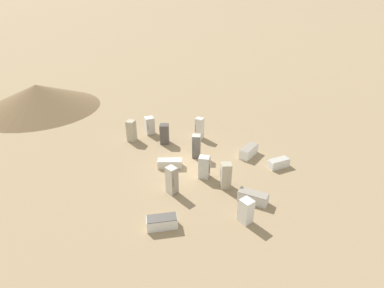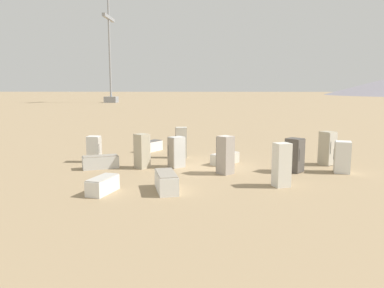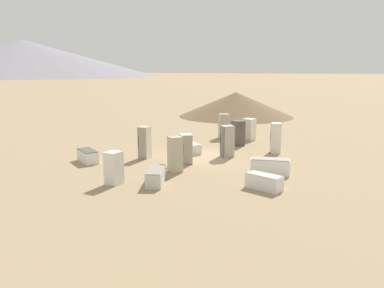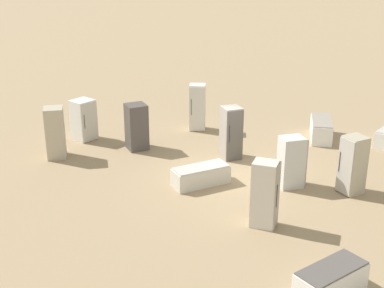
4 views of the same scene
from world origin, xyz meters
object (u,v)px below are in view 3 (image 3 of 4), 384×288
(discarded_fridge_12, at_px, (238,133))
(discarded_fridge_13, at_px, (175,154))
(discarded_fridge_3, at_px, (190,148))
(discarded_fridge_0, at_px, (156,176))
(discarded_fridge_5, at_px, (88,156))
(discarded_fridge_1, at_px, (114,168))
(discarded_fridge_2, at_px, (145,142))
(discarded_fridge_9, at_px, (227,141))
(discarded_fridge_8, at_px, (270,166))
(discarded_fridge_11, at_px, (186,149))
(discarded_fridge_4, at_px, (264,182))
(discarded_fridge_7, at_px, (276,138))
(discarded_fridge_10, at_px, (249,129))
(discarded_fridge_6, at_px, (224,126))

(discarded_fridge_12, distance_m, discarded_fridge_13, 7.95)
(discarded_fridge_3, bearing_deg, discarded_fridge_0, 52.35)
(discarded_fridge_0, height_order, discarded_fridge_5, discarded_fridge_5)
(discarded_fridge_1, xyz_separation_m, discarded_fridge_12, (2.00, 11.01, 0.11))
(discarded_fridge_2, height_order, discarded_fridge_9, discarded_fridge_9)
(discarded_fridge_1, distance_m, discarded_fridge_8, 7.73)
(discarded_fridge_3, height_order, discarded_fridge_11, discarded_fridge_11)
(discarded_fridge_11, bearing_deg, discarded_fridge_4, 115.16)
(discarded_fridge_8, bearing_deg, discarded_fridge_7, 176.77)
(discarded_fridge_9, relative_size, discarded_fridge_12, 1.10)
(discarded_fridge_2, height_order, discarded_fridge_13, discarded_fridge_2)
(discarded_fridge_2, bearing_deg, discarded_fridge_10, -118.10)
(discarded_fridge_9, bearing_deg, discarded_fridge_12, -35.15)
(discarded_fridge_2, height_order, discarded_fridge_11, discarded_fridge_2)
(discarded_fridge_8, bearing_deg, discarded_fridge_5, -91.93)
(discarded_fridge_9, height_order, discarded_fridge_10, discarded_fridge_9)
(discarded_fridge_7, bearing_deg, discarded_fridge_1, 132.31)
(discarded_fridge_6, xyz_separation_m, discarded_fridge_7, (4.88, -3.40, 0.02))
(discarded_fridge_6, bearing_deg, discarded_fridge_1, -35.98)
(discarded_fridge_6, height_order, discarded_fridge_9, discarded_fridge_9)
(discarded_fridge_0, xyz_separation_m, discarded_fridge_5, (-5.69, 1.76, 0.00))
(discarded_fridge_4, relative_size, discarded_fridge_12, 0.99)
(discarded_fridge_6, height_order, discarded_fridge_7, discarded_fridge_7)
(discarded_fridge_2, bearing_deg, discarded_fridge_9, -153.69)
(discarded_fridge_11, bearing_deg, discarded_fridge_5, -15.52)
(discarded_fridge_9, bearing_deg, discarded_fridge_4, 171.68)
(discarded_fridge_12, relative_size, discarded_fridge_13, 0.94)
(discarded_fridge_5, relative_size, discarded_fridge_7, 0.97)
(discarded_fridge_12, bearing_deg, discarded_fridge_13, -53.01)
(discarded_fridge_0, bearing_deg, discarded_fridge_12, -115.76)
(discarded_fridge_1, xyz_separation_m, discarded_fridge_2, (-1.63, 4.91, 0.19))
(discarded_fridge_1, distance_m, discarded_fridge_11, 5.03)
(discarded_fridge_2, height_order, discarded_fridge_10, discarded_fridge_2)
(discarded_fridge_1, height_order, discarded_fridge_4, discarded_fridge_1)
(discarded_fridge_10, bearing_deg, discarded_fridge_13, 102.62)
(discarded_fridge_1, height_order, discarded_fridge_7, discarded_fridge_7)
(discarded_fridge_5, height_order, discarded_fridge_9, discarded_fridge_9)
(discarded_fridge_1, height_order, discarded_fridge_5, discarded_fridge_1)
(discarded_fridge_3, height_order, discarded_fridge_7, discarded_fridge_7)
(discarded_fridge_5, bearing_deg, discarded_fridge_6, -171.51)
(discarded_fridge_0, bearing_deg, discarded_fridge_2, -74.53)
(discarded_fridge_2, bearing_deg, discarded_fridge_6, -106.35)
(discarded_fridge_3, xyz_separation_m, discarded_fridge_11, (1.08, -2.66, 0.52))
(discarded_fridge_0, height_order, discarded_fridge_8, discarded_fridge_8)
(discarded_fridge_6, bearing_deg, discarded_fridge_5, -56.63)
(discarded_fridge_7, bearing_deg, discarded_fridge_4, 169.96)
(discarded_fridge_11, xyz_separation_m, discarded_fridge_13, (0.32, -1.81, 0.09))
(discarded_fridge_4, height_order, discarded_fridge_6, discarded_fridge_6)
(discarded_fridge_1, bearing_deg, discarded_fridge_8, 41.41)
(discarded_fridge_3, bearing_deg, discarded_fridge_10, -159.63)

